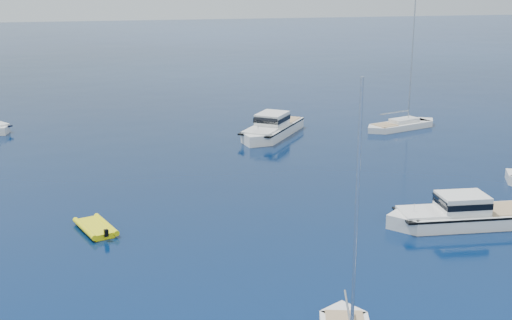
{
  "coord_description": "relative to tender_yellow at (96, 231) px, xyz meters",
  "views": [
    {
      "loc": [
        -11.22,
        -26.02,
        16.2
      ],
      "look_at": [
        -0.88,
        22.74,
        2.2
      ],
      "focal_mm": 48.14,
      "sensor_mm": 36.0,
      "label": 1
    }
  ],
  "objects": [
    {
      "name": "motor_cruiser_centre",
      "position": [
        23.14,
        -3.84,
        0.0
      ],
      "size": [
        10.36,
        3.77,
        2.67
      ],
      "primitive_type": null,
      "rotation": [
        0.0,
        0.0,
        1.51
      ],
      "color": "silver",
      "rests_on": "ground"
    },
    {
      "name": "motor_cruiser_distant",
      "position": [
        16.84,
        22.72,
        0.0
      ],
      "size": [
        9.21,
        11.08,
        2.93
      ],
      "primitive_type": null,
      "rotation": [
        0.0,
        0.0,
        2.53
      ],
      "color": "silver",
      "rests_on": "ground"
    },
    {
      "name": "sailboat_centre",
      "position": [
        30.89,
        23.07,
        0.0
      ],
      "size": [
        9.74,
        5.54,
        13.92
      ],
      "primitive_type": null,
      "rotation": [
        0.0,
        0.0,
        5.06
      ],
      "color": "silver",
      "rests_on": "ground"
    },
    {
      "name": "tender_yellow",
      "position": [
        0.0,
        0.0,
        0.0
      ],
      "size": [
        3.36,
        4.45,
        0.95
      ],
      "primitive_type": null,
      "rotation": [
        0.0,
        0.0,
        0.35
      ],
      "color": "yellow",
      "rests_on": "ground"
    }
  ]
}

